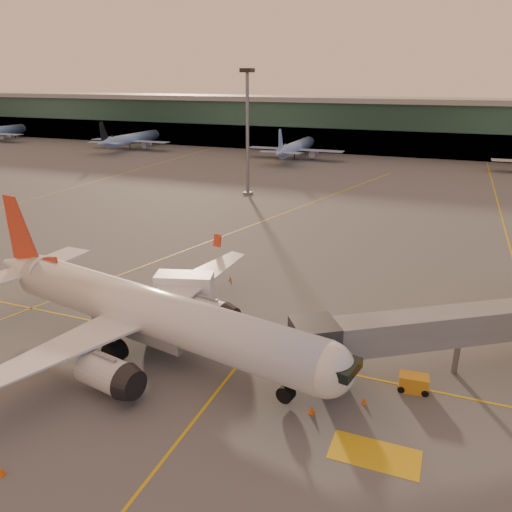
% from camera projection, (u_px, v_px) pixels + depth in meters
% --- Properties ---
extents(ground, '(600.00, 600.00, 0.00)m').
position_uv_depth(ground, '(172.00, 370.00, 43.28)').
color(ground, '#4C4F54').
rests_on(ground, ground).
extents(taxi_markings, '(100.12, 173.00, 0.01)m').
position_uv_depth(taxi_markings, '(269.00, 226.00, 84.76)').
color(taxi_markings, gold).
rests_on(taxi_markings, ground).
extents(terminal, '(400.00, 20.00, 17.60)m').
position_uv_depth(terminal, '(391.00, 126.00, 164.49)').
color(terminal, '#19382D').
rests_on(terminal, ground).
extents(mast_west_near, '(2.40, 2.40, 25.60)m').
position_uv_depth(mast_west_near, '(247.00, 124.00, 102.93)').
color(mast_west_near, slate).
rests_on(mast_west_near, ground).
extents(distant_aircraft_row, '(290.00, 34.00, 13.00)m').
position_uv_depth(distant_aircraft_row, '(309.00, 159.00, 153.84)').
color(distant_aircraft_row, '#85A8DF').
rests_on(distant_aircraft_row, ground).
extents(main_airplane, '(41.10, 37.32, 12.47)m').
position_uv_depth(main_airplane, '(143.00, 311.00, 44.92)').
color(main_airplane, silver).
rests_on(main_airplane, ground).
extents(jet_bridge, '(26.49, 18.91, 6.08)m').
position_uv_depth(jet_bridge, '(477.00, 326.00, 41.80)').
color(jet_bridge, slate).
rests_on(jet_bridge, ground).
extents(catering_truck, '(6.44, 4.14, 4.63)m').
position_uv_depth(catering_truck, '(185.00, 292.00, 52.56)').
color(catering_truck, red).
rests_on(catering_truck, ground).
extents(gpu_cart, '(2.46, 1.59, 1.38)m').
position_uv_depth(gpu_cart, '(413.00, 383.00, 40.25)').
color(gpu_cart, orange).
rests_on(gpu_cart, ground).
extents(cone_nose, '(0.41, 0.41, 0.52)m').
position_uv_depth(cone_nose, '(364.00, 401.00, 38.73)').
color(cone_nose, '#DF550B').
rests_on(cone_nose, ground).
extents(cone_wing_right, '(0.47, 0.47, 0.60)m').
position_uv_depth(cone_wing_right, '(1.00, 472.00, 31.75)').
color(cone_wing_right, '#DF550B').
rests_on(cone_wing_right, ground).
extents(cone_wing_left, '(0.40, 0.40, 0.51)m').
position_uv_depth(cone_wing_left, '(230.00, 278.00, 62.33)').
color(cone_wing_left, '#DF550B').
rests_on(cone_wing_left, ground).
extents(cone_fwd, '(0.50, 0.50, 0.64)m').
position_uv_depth(cone_fwd, '(312.00, 410.00, 37.63)').
color(cone_fwd, '#DF550B').
rests_on(cone_fwd, ground).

